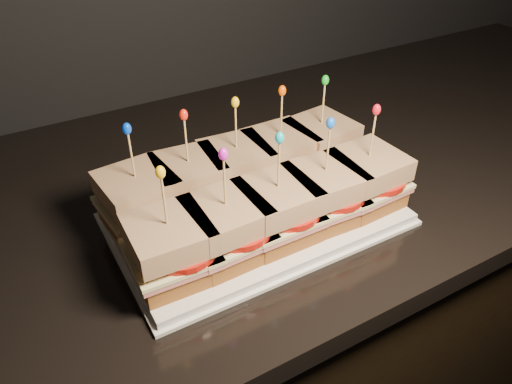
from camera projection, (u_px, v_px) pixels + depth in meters
cabinet at (247, 336)px, 1.15m from camera, size 2.21×0.70×0.83m
granite_slab at (245, 181)px, 0.90m from camera, size 2.25×0.74×0.04m
platter at (256, 216)px, 0.77m from camera, size 0.42×0.26×0.02m
platter_rim at (256, 219)px, 0.77m from camera, size 0.43×0.27×0.01m
sandwich_0_bread_bot at (142, 216)px, 0.74m from camera, size 0.11×0.11×0.03m
sandwich_0_ham at (140, 206)px, 0.73m from camera, size 0.12×0.11×0.01m
sandwich_0_cheese at (139, 203)px, 0.72m from camera, size 0.12×0.11×0.01m
sandwich_0_tomato at (148, 198)px, 0.72m from camera, size 0.10×0.10×0.01m
sandwich_0_bread_top at (137, 186)px, 0.70m from camera, size 0.11×0.11×0.03m
sandwich_0_pick at (132, 158)px, 0.68m from camera, size 0.00×0.00×0.09m
sandwich_0_frill at (127, 129)px, 0.65m from camera, size 0.01×0.01×0.02m
sandwich_1_bread_bot at (192, 200)px, 0.77m from camera, size 0.11×0.11×0.03m
sandwich_1_ham at (191, 191)px, 0.76m from camera, size 0.12×0.11×0.01m
sandwich_1_cheese at (190, 187)px, 0.75m from camera, size 0.12×0.11×0.01m
sandwich_1_tomato at (199, 182)px, 0.75m from camera, size 0.10×0.10×0.01m
sandwich_1_bread_top at (189, 171)px, 0.74m from camera, size 0.11×0.11×0.03m
sandwich_1_pick at (186, 143)px, 0.71m from camera, size 0.00×0.00×0.09m
sandwich_1_frill at (184, 115)px, 0.68m from camera, size 0.01×0.01×0.02m
sandwich_2_bread_bot at (237, 185)px, 0.80m from camera, size 0.10×0.10×0.03m
sandwich_2_ham at (237, 176)px, 0.79m from camera, size 0.11×0.11×0.01m
sandwich_2_cheese at (237, 172)px, 0.79m from camera, size 0.12×0.11×0.01m
sandwich_2_tomato at (245, 168)px, 0.78m from camera, size 0.10×0.10×0.01m
sandwich_2_bread_top at (237, 157)px, 0.77m from camera, size 0.11×0.11×0.03m
sandwich_2_pick at (236, 130)px, 0.74m from camera, size 0.00×0.00×0.09m
sandwich_2_frill at (235, 102)px, 0.72m from camera, size 0.01×0.01×0.02m
sandwich_3_bread_bot at (280, 172)px, 0.83m from camera, size 0.10×0.10×0.03m
sandwich_3_ham at (280, 163)px, 0.82m from camera, size 0.11×0.10×0.01m
sandwich_3_cheese at (280, 159)px, 0.82m from camera, size 0.11×0.11×0.01m
sandwich_3_tomato at (288, 155)px, 0.82m from camera, size 0.10×0.10×0.01m
sandwich_3_bread_top at (280, 144)px, 0.80m from camera, size 0.10×0.10×0.03m
sandwich_3_pick at (281, 118)px, 0.78m from camera, size 0.00×0.00×0.09m
sandwich_3_frill at (282, 91)px, 0.75m from camera, size 0.01×0.01×0.02m
sandwich_4_bread_bot at (319, 159)px, 0.87m from camera, size 0.11×0.11×0.03m
sandwich_4_ham at (319, 150)px, 0.86m from camera, size 0.12×0.11×0.01m
sandwich_4_cheese at (320, 147)px, 0.85m from camera, size 0.12×0.12×0.01m
sandwich_4_tomato at (328, 143)px, 0.85m from camera, size 0.10×0.10×0.01m
sandwich_4_bread_top at (321, 132)px, 0.83m from camera, size 0.11×0.11×0.03m
sandwich_4_pick at (323, 106)px, 0.81m from camera, size 0.00×0.00×0.09m
sandwich_4_frill at (325, 80)px, 0.78m from camera, size 0.01×0.01×0.02m
sandwich_5_bread_bot at (173, 265)px, 0.65m from camera, size 0.10×0.10×0.03m
sandwich_5_ham at (171, 255)px, 0.64m from camera, size 0.11×0.11×0.01m
sandwich_5_cheese at (171, 251)px, 0.64m from camera, size 0.11×0.11×0.01m
sandwich_5_tomato at (181, 247)px, 0.63m from camera, size 0.10×0.10×0.01m
sandwich_5_bread_top at (169, 234)px, 0.62m from camera, size 0.10×0.10×0.03m
sandwich_5_pick at (165, 204)px, 0.59m from camera, size 0.00×0.00×0.09m
sandwich_5_frill at (160, 172)px, 0.57m from camera, size 0.01×0.01×0.02m
sandwich_6_bread_bot at (227, 245)px, 0.68m from camera, size 0.10×0.10×0.03m
sandwich_6_ham at (227, 235)px, 0.67m from camera, size 0.11×0.11×0.01m
sandwich_6_cheese at (227, 231)px, 0.67m from camera, size 0.11×0.11×0.01m
sandwich_6_tomato at (237, 226)px, 0.67m from camera, size 0.10×0.10×0.01m
sandwich_6_bread_top at (226, 214)px, 0.65m from camera, size 0.10×0.10×0.03m
sandwich_6_pick at (225, 185)px, 0.63m from camera, size 0.00×0.00×0.09m
sandwich_6_frill at (223, 154)px, 0.60m from camera, size 0.01×0.01×0.02m
sandwich_7_bread_bot at (277, 226)px, 0.72m from camera, size 0.10×0.10×0.03m
sandwich_7_ham at (277, 217)px, 0.71m from camera, size 0.11×0.10×0.01m
sandwich_7_cheese at (277, 213)px, 0.70m from camera, size 0.11×0.11×0.01m
sandwich_7_tomato at (287, 208)px, 0.70m from camera, size 0.10×0.10×0.01m
sandwich_7_bread_top at (278, 196)px, 0.68m from camera, size 0.10×0.10×0.03m
sandwich_7_pick at (279, 168)px, 0.66m from camera, size 0.00×0.00×0.09m
sandwich_7_frill at (280, 138)px, 0.63m from camera, size 0.01×0.01×0.02m
sandwich_8_bread_bot at (322, 209)px, 0.75m from camera, size 0.10×0.10×0.03m
sandwich_8_ham at (323, 200)px, 0.74m from camera, size 0.11×0.11×0.01m
sandwich_8_cheese at (323, 196)px, 0.73m from camera, size 0.11×0.11×0.01m
sandwich_8_tomato at (333, 192)px, 0.73m from camera, size 0.10×0.10×0.01m
sandwich_8_bread_top at (325, 180)px, 0.72m from camera, size 0.10×0.10×0.03m
sandwich_8_pick at (328, 152)px, 0.69m from camera, size 0.00×0.00×0.09m
sandwich_8_frill at (331, 123)px, 0.66m from camera, size 0.01×0.01×0.02m
sandwich_9_bread_bot at (364, 194)px, 0.78m from camera, size 0.10×0.10×0.03m
sandwich_9_ham at (365, 185)px, 0.77m from camera, size 0.11×0.11×0.01m
sandwich_9_cheese at (366, 181)px, 0.77m from camera, size 0.11×0.11×0.01m
sandwich_9_tomato at (375, 177)px, 0.76m from camera, size 0.10×0.10×0.01m
sandwich_9_bread_top at (368, 165)px, 0.75m from camera, size 0.10×0.10×0.03m
sandwich_9_pick at (372, 138)px, 0.72m from camera, size 0.00×0.00×0.09m
sandwich_9_frill at (377, 110)px, 0.70m from camera, size 0.01×0.01×0.02m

